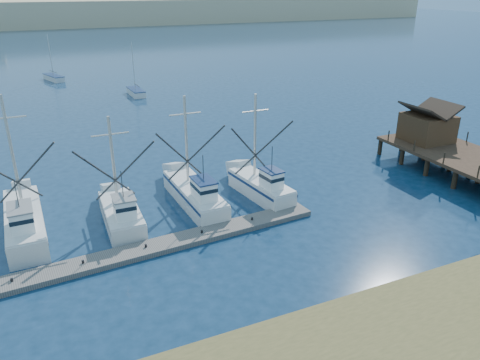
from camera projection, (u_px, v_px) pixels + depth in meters
name	position (u px, v px, depth m)	size (l,w,h in m)	color
ground	(299.00, 271.00, 28.59)	(500.00, 500.00, 0.00)	#0E263D
floating_dock	(131.00, 253.00, 30.15)	(27.25, 1.82, 0.36)	slate
timber_pier	(455.00, 145.00, 42.86)	(7.00, 20.00, 8.00)	black
dune_ridge	(50.00, 12.00, 203.06)	(360.00, 60.00, 10.00)	tan
trawler_fleet	(111.00, 212.00, 33.91)	(27.05, 9.61, 9.57)	silver
sailboat_near	(136.00, 92.00, 73.50)	(1.91, 5.45, 8.10)	silver
sailboat_far	(54.00, 78.00, 84.74)	(3.39, 6.15, 8.10)	silver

